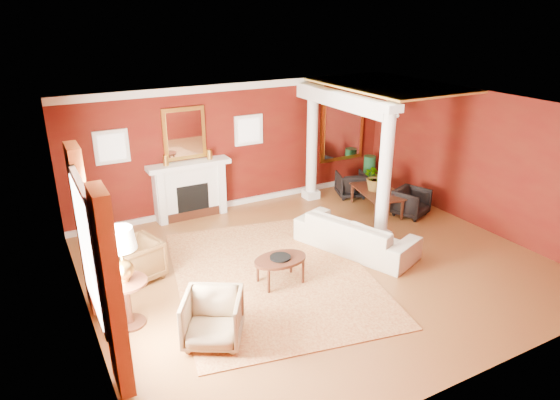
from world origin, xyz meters
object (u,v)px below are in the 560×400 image
armchair_stripe (213,316)px  dining_table (378,195)px  side_table (122,260)px  sofa (356,228)px  coffee_table (280,261)px  armchair_leopard (136,258)px

armchair_stripe → dining_table: size_ratio=0.58×
side_table → sofa: bearing=4.8°
dining_table → armchair_stripe: bearing=130.8°
side_table → coffee_table: bearing=-0.6°
armchair_leopard → side_table: side_table is taller
armchair_leopard → dining_table: 5.71m
armchair_stripe → side_table: size_ratio=0.52×
sofa → side_table: bearing=73.7°
coffee_table → dining_table: bearing=26.8°
armchair_leopard → armchair_stripe: size_ratio=0.97×
coffee_table → side_table: 2.65m
armchair_stripe → coffee_table: (1.60, 0.95, 0.02)m
armchair_leopard → side_table: size_ratio=0.50×
dining_table → side_table: bearing=118.8°
armchair_leopard → dining_table: armchair_leopard is taller
sofa → dining_table: (1.65, 1.39, -0.07)m
armchair_leopard → armchair_stripe: (0.54, -2.29, 0.01)m
sofa → side_table: size_ratio=1.49×
armchair_stripe → dining_table: armchair_stripe is taller
side_table → dining_table: size_ratio=1.12×
side_table → dining_table: side_table is taller
armchair_stripe → side_table: side_table is taller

